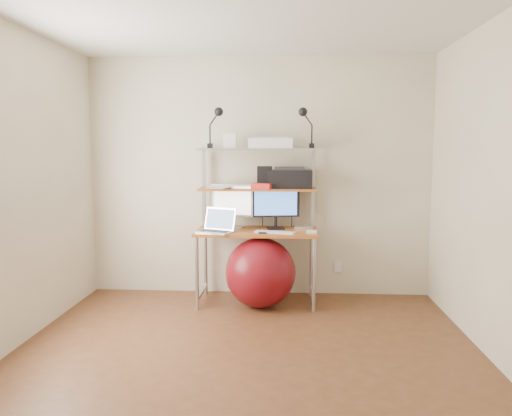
% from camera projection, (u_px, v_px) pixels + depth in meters
% --- Properties ---
extents(room, '(3.60, 3.60, 3.60)m').
position_uv_depth(room, '(244.00, 191.00, 3.49)').
color(room, brown).
rests_on(room, ground).
extents(computer_desk, '(1.20, 0.60, 1.57)m').
position_uv_depth(computer_desk, '(257.00, 208.00, 5.01)').
color(computer_desk, '#B66B23').
rests_on(computer_desk, ground).
extents(desktop, '(1.20, 0.60, 0.00)m').
position_uv_depth(desktop, '(257.00, 230.00, 4.97)').
color(desktop, '#B66B23').
rests_on(desktop, computer_desk).
extents(mid_shelf, '(1.18, 0.34, 0.00)m').
position_uv_depth(mid_shelf, '(257.00, 188.00, 5.06)').
color(mid_shelf, '#B66B23').
rests_on(mid_shelf, computer_desk).
extents(top_shelf, '(1.18, 0.34, 0.00)m').
position_uv_depth(top_shelf, '(257.00, 148.00, 5.01)').
color(top_shelf, '#ABAAAF').
rests_on(top_shelf, computer_desk).
extents(floor, '(3.60, 3.60, 0.00)m').
position_uv_depth(floor, '(245.00, 362.00, 3.63)').
color(floor, brown).
rests_on(floor, ground).
extents(wall_outlet, '(0.08, 0.01, 0.12)m').
position_uv_depth(wall_outlet, '(338.00, 266.00, 5.32)').
color(wall_outlet, white).
rests_on(wall_outlet, room).
extents(monitor_silver, '(0.43, 0.18, 0.48)m').
position_uv_depth(monitor_silver, '(232.00, 203.00, 5.07)').
color(monitor_silver, '#BCBCC1').
rests_on(monitor_silver, desktop).
extents(monitor_black, '(0.48, 0.16, 0.48)m').
position_uv_depth(monitor_black, '(276.00, 205.00, 5.04)').
color(monitor_black, black).
rests_on(monitor_black, desktop).
extents(laptop, '(0.41, 0.38, 0.29)m').
position_uv_depth(laptop, '(218.00, 227.00, 4.86)').
color(laptop, silver).
rests_on(laptop, desktop).
extents(keyboard, '(0.40, 0.21, 0.01)m').
position_uv_depth(keyboard, '(275.00, 232.00, 4.81)').
color(keyboard, white).
rests_on(keyboard, desktop).
extents(mouse, '(0.10, 0.06, 0.03)m').
position_uv_depth(mouse, '(312.00, 232.00, 4.80)').
color(mouse, white).
rests_on(mouse, desktop).
extents(mac_mini, '(0.18, 0.18, 0.03)m').
position_uv_depth(mac_mini, '(303.00, 227.00, 5.05)').
color(mac_mini, silver).
rests_on(mac_mini, desktop).
extents(phone, '(0.10, 0.14, 0.01)m').
position_uv_depth(phone, '(262.00, 232.00, 4.82)').
color(phone, black).
rests_on(phone, desktop).
extents(printer, '(0.45, 0.32, 0.21)m').
position_uv_depth(printer, '(289.00, 178.00, 5.06)').
color(printer, black).
rests_on(printer, mid_shelf).
extents(nas_cube, '(0.16, 0.16, 0.22)m').
position_uv_depth(nas_cube, '(264.00, 177.00, 5.05)').
color(nas_cube, black).
rests_on(nas_cube, mid_shelf).
extents(red_box, '(0.23, 0.19, 0.06)m').
position_uv_depth(red_box, '(262.00, 186.00, 4.96)').
color(red_box, red).
rests_on(red_box, mid_shelf).
extents(scanner, '(0.44, 0.29, 0.11)m').
position_uv_depth(scanner, '(271.00, 143.00, 4.99)').
color(scanner, white).
rests_on(scanner, top_shelf).
extents(box_white, '(0.13, 0.11, 0.15)m').
position_uv_depth(box_white, '(230.00, 141.00, 4.99)').
color(box_white, white).
rests_on(box_white, top_shelf).
extents(box_grey, '(0.11, 0.11, 0.09)m').
position_uv_depth(box_grey, '(230.00, 144.00, 5.04)').
color(box_grey, '#2B2B2E').
rests_on(box_grey, top_shelf).
extents(clip_lamp_left, '(0.16, 0.09, 0.40)m').
position_uv_depth(clip_lamp_left, '(217.00, 118.00, 4.94)').
color(clip_lamp_left, black).
rests_on(clip_lamp_left, top_shelf).
extents(clip_lamp_right, '(0.16, 0.09, 0.40)m').
position_uv_depth(clip_lamp_right, '(305.00, 119.00, 4.89)').
color(clip_lamp_right, black).
rests_on(clip_lamp_right, top_shelf).
extents(exercise_ball, '(0.69, 0.69, 0.69)m').
position_uv_depth(exercise_ball, '(260.00, 273.00, 4.87)').
color(exercise_ball, maroon).
rests_on(exercise_ball, floor).
extents(paper_stack, '(0.35, 0.41, 0.02)m').
position_uv_depth(paper_stack, '(220.00, 187.00, 5.07)').
color(paper_stack, white).
rests_on(paper_stack, mid_shelf).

